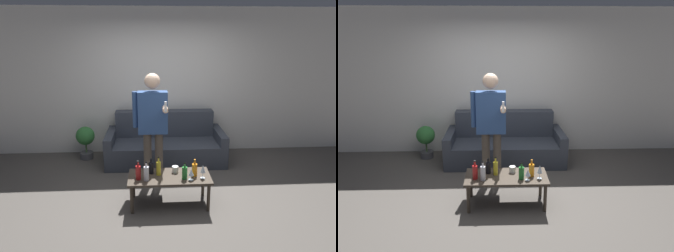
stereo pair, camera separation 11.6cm
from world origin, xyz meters
TOP-DOWN VIEW (x-y plane):
  - ground_plane at (0.00, 0.00)m, footprint 16.00×16.00m
  - wall_back at (0.00, 1.99)m, footprint 8.00×0.06m
  - couch at (0.05, 1.50)m, footprint 2.08×0.92m
  - coffee_table at (0.02, -0.05)m, footprint 1.08×0.51m
  - bottle_orange at (0.35, -0.06)m, footprint 0.07×0.07m
  - bottle_green at (0.21, -0.14)m, footprint 0.07×0.07m
  - bottle_dark at (-0.22, 0.04)m, footprint 0.07×0.07m
  - bottle_yellow at (-0.28, -0.16)m, footprint 0.07×0.07m
  - bottle_red at (-0.12, -0.01)m, footprint 0.06×0.06m
  - bottle_clear at (-0.38, -0.12)m, footprint 0.07×0.07m
  - wine_glass_near at (0.29, -0.18)m, footprint 0.07×0.07m
  - wine_glass_far at (0.45, -0.14)m, footprint 0.07×0.07m
  - cup_on_table at (0.11, 0.06)m, footprint 0.09×0.09m
  - person_standing_front at (-0.19, 0.57)m, footprint 0.51×0.44m
  - potted_plant at (-1.41, 1.64)m, footprint 0.34×0.34m

SIDE VIEW (x-z plane):
  - ground_plane at x=0.00m, z-range 0.00..0.00m
  - couch at x=0.05m, z-range -0.13..0.73m
  - coffee_table at x=0.02m, z-range 0.16..0.57m
  - potted_plant at x=-1.41m, z-range 0.08..0.69m
  - cup_on_table at x=0.11m, z-range 0.41..0.50m
  - bottle_dark at x=-0.22m, z-range 0.39..0.60m
  - bottle_green at x=0.21m, z-range 0.39..0.61m
  - bottle_orange at x=0.35m, z-range 0.39..0.62m
  - bottle_red at x=-0.12m, z-range 0.39..0.64m
  - bottle_clear at x=-0.38m, z-range 0.39..0.64m
  - wine_glass_near at x=0.29m, z-range 0.44..0.59m
  - bottle_yellow at x=-0.28m, z-range 0.39..0.64m
  - wine_glass_far at x=0.45m, z-range 0.45..0.64m
  - person_standing_front at x=-0.19m, z-range 0.15..1.84m
  - wall_back at x=0.00m, z-range 0.00..2.70m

